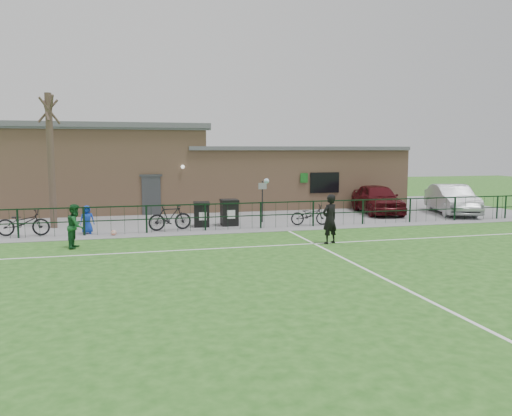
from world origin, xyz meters
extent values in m
plane|color=#235719|center=(0.00, 0.00, 0.00)|extent=(90.00, 90.00, 0.00)
cube|color=gray|center=(0.00, 13.50, 0.01)|extent=(34.00, 13.00, 0.02)
cube|color=white|center=(0.00, 7.80, 0.00)|extent=(28.00, 0.10, 0.01)
cube|color=white|center=(0.00, 4.00, 0.00)|extent=(28.00, 0.10, 0.01)
cube|color=white|center=(2.00, 0.00, 0.00)|extent=(0.10, 16.00, 0.01)
cube|color=black|center=(0.00, 8.00, 0.60)|extent=(28.00, 0.10, 1.20)
cylinder|color=#48362B|center=(-8.00, 10.50, 3.00)|extent=(0.30, 0.30, 6.00)
cube|color=black|center=(-1.49, 9.20, 0.54)|extent=(0.77, 0.85, 1.03)
cube|color=black|center=(-0.19, 9.23, 0.58)|extent=(0.76, 0.85, 1.12)
cylinder|color=black|center=(1.56, 9.79, 1.02)|extent=(0.08, 0.08, 2.00)
imported|color=#480C11|center=(8.60, 11.46, 0.83)|extent=(2.67, 5.01, 1.62)
imported|color=#979A9E|center=(12.44, 10.22, 0.82)|extent=(3.09, 5.15, 1.60)
imported|color=black|center=(-8.90, 8.52, 0.57)|extent=(2.16, 0.98, 1.10)
imported|color=black|center=(-2.98, 8.47, 0.59)|extent=(1.96, 0.85, 1.14)
imported|color=black|center=(3.48, 8.37, 0.49)|extent=(1.87, 0.87, 0.95)
imported|color=#133ABB|center=(-6.41, 8.44, 0.61)|extent=(0.63, 0.45, 1.19)
imported|color=black|center=(2.57, 3.90, 0.93)|extent=(0.80, 0.66, 1.86)
sphere|color=white|center=(0.94, 6.86, 2.21)|extent=(0.22, 0.22, 0.22)
imported|color=#175326|center=(-6.59, 5.44, 0.79)|extent=(0.72, 0.86, 1.58)
sphere|color=white|center=(-5.34, 7.73, 0.12)|extent=(0.24, 0.24, 0.24)
cube|color=tan|center=(0.00, 16.50, 1.75)|extent=(24.00, 5.00, 3.50)
cube|color=tan|center=(-6.24, 16.50, 4.10)|extent=(11.52, 5.00, 1.20)
cube|color=#53555A|center=(-6.24, 16.50, 4.82)|extent=(12.02, 5.40, 0.28)
cube|color=#53555A|center=(5.28, 16.50, 3.60)|extent=(13.44, 5.30, 0.22)
cube|color=#383A3D|center=(-3.50, 13.97, 1.05)|extent=(1.00, 0.08, 2.10)
cube|color=black|center=(6.50, 13.97, 1.60)|extent=(1.80, 0.08, 1.20)
cube|color=#19661E|center=(5.20, 13.92, 1.90)|extent=(0.45, 0.04, 0.55)
camera|label=1|loc=(-4.76, -13.33, 3.51)|focal=35.00mm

